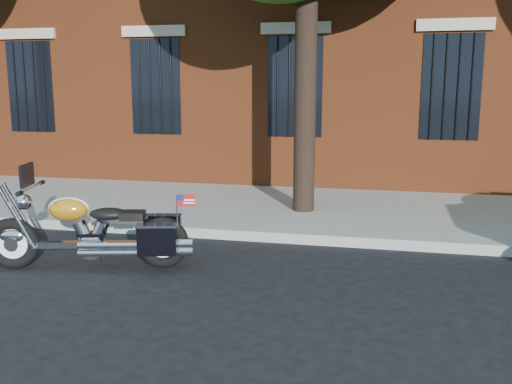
# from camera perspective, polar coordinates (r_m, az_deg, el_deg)

# --- Properties ---
(ground) EXTENTS (120.00, 120.00, 0.00)m
(ground) POSITION_cam_1_polar(r_m,az_deg,el_deg) (7.12, -2.57, -7.74)
(ground) COLOR black
(ground) RESTS_ON ground
(curb) EXTENTS (40.00, 0.16, 0.15)m
(curb) POSITION_cam_1_polar(r_m,az_deg,el_deg) (8.38, -0.09, -4.35)
(curb) COLOR gray
(curb) RESTS_ON ground
(sidewalk) EXTENTS (40.00, 3.60, 0.15)m
(sidewalk) POSITION_cam_1_polar(r_m,az_deg,el_deg) (10.17, 2.24, -1.66)
(sidewalk) COLOR gray
(sidewalk) RESTS_ON ground
(motorcycle) EXTENTS (2.61, 1.11, 1.31)m
(motorcycle) POSITION_cam_1_polar(r_m,az_deg,el_deg) (7.28, -15.50, -4.08)
(motorcycle) COLOR black
(motorcycle) RESTS_ON ground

